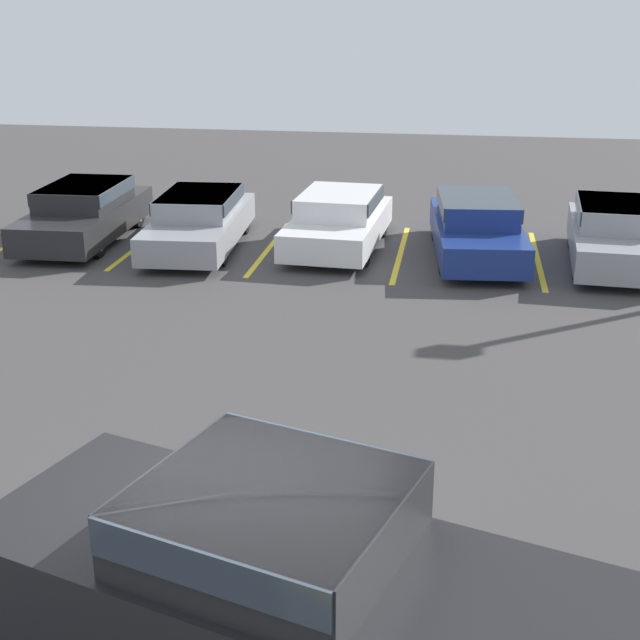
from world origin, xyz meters
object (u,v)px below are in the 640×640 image
at_px(pickup_truck, 306,595).
at_px(parked_sedan_d, 477,225).
at_px(parked_sedan_a, 85,211).
at_px(parked_sedan_e, 615,232).
at_px(parked_sedan_c, 339,219).
at_px(parked_sedan_b, 199,219).

bearing_deg(pickup_truck, parked_sedan_d, 101.14).
xyz_separation_m(parked_sedan_a, parked_sedan_e, (11.73, -0.17, 0.02)).
bearing_deg(parked_sedan_a, parked_sedan_d, 88.26).
xyz_separation_m(parked_sedan_a, parked_sedan_c, (5.87, 0.23, -0.02)).
height_order(parked_sedan_c, parked_sedan_e, parked_sedan_e).
distance_m(parked_sedan_a, parked_sedan_e, 11.73).
height_order(parked_sedan_a, parked_sedan_e, parked_sedan_e).
bearing_deg(parked_sedan_c, parked_sedan_b, -78.60).
relative_size(pickup_truck, parked_sedan_d, 1.26).
bearing_deg(parked_sedan_e, parked_sedan_c, -90.16).
bearing_deg(parked_sedan_a, parked_sedan_b, 84.00).
distance_m(parked_sedan_b, parked_sedan_c, 3.11).
distance_m(parked_sedan_b, parked_sedan_e, 8.95).
distance_m(parked_sedan_a, parked_sedan_c, 5.87).
bearing_deg(parked_sedan_c, parked_sedan_a, -84.43).
distance_m(pickup_truck, parked_sedan_a, 15.13).
relative_size(pickup_truck, parked_sedan_a, 1.28).
bearing_deg(parked_sedan_b, parked_sedan_c, 94.50).
xyz_separation_m(parked_sedan_c, parked_sedan_d, (3.03, -0.23, 0.03)).
bearing_deg(pickup_truck, parked_sedan_a, 136.91).
xyz_separation_m(pickup_truck, parked_sedan_c, (-1.60, 13.38, -0.23)).
height_order(parked_sedan_b, parked_sedan_e, parked_sedan_e).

